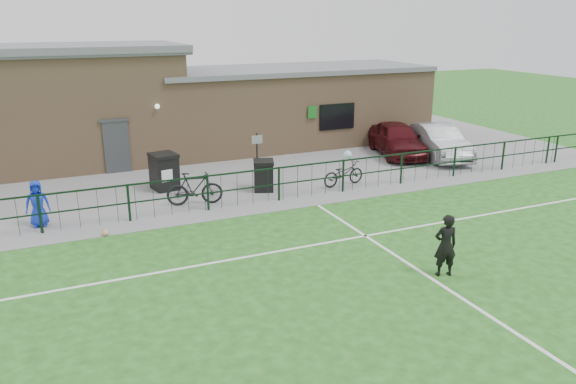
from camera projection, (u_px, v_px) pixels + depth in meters
name	position (u px, v px, depth m)	size (l,w,h in m)	color
ground	(384.00, 314.00, 11.91)	(90.00, 90.00, 0.00)	#1E581A
paving_strip	(206.00, 166.00, 23.67)	(34.00, 13.00, 0.02)	gray
pitch_line_touch	(254.00, 206.00, 18.71)	(28.00, 0.10, 0.01)	white
pitch_line_mid	(303.00, 247.00, 15.39)	(28.00, 0.10, 0.01)	white
pitch_line_perp	(459.00, 296.00, 12.68)	(0.10, 16.00, 0.01)	white
perimeter_fence	(251.00, 188.00, 18.70)	(28.00, 0.10, 1.20)	black
wheelie_bin_left	(164.00, 173.00, 20.35)	(0.82, 0.93, 1.24)	black
wheelie_bin_right	(263.00, 176.00, 20.24)	(0.68, 0.77, 1.03)	black
sign_post	(257.00, 160.00, 20.61)	(0.06, 0.06, 2.00)	black
car_maroon	(397.00, 139.00, 25.35)	(1.77, 4.39, 1.50)	#400B10
car_silver	(438.00, 141.00, 24.88)	(1.56, 4.46, 1.47)	#929499
bicycle_d	(195.00, 189.00, 18.66)	(0.53, 1.86, 1.12)	black
bicycle_e	(343.00, 173.00, 20.83)	(0.61, 1.76, 0.92)	black
spectator_child	(37.00, 204.00, 16.68)	(0.69, 0.45, 1.42)	#142FBF
goalkeeper_kick	(442.00, 242.00, 13.55)	(1.41, 3.47, 2.55)	black
ball_ground	(105.00, 233.00, 16.14)	(0.20, 0.20, 0.20)	silver
clubhouse	(166.00, 105.00, 25.28)	(24.25, 5.40, 4.96)	#9F7C59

